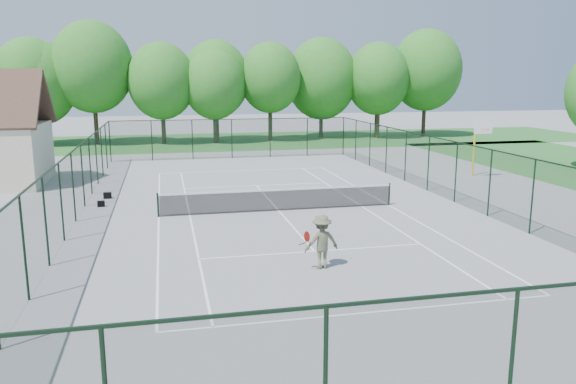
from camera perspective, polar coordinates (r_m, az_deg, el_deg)
The scene contains 10 objects.
ground at distance 26.27m, azimuth -0.95°, elevation -1.93°, with size 140.00×140.00×0.00m, color gray.
grass_far at distance 55.60m, azimuth -7.19°, elevation 5.14°, with size 80.00×16.00×0.01m, color #306E2C.
court_lines at distance 26.27m, azimuth -0.95°, elevation -1.92°, with size 11.05×23.85×0.01m.
tennis_net at distance 26.14m, azimuth -0.95°, elevation -0.70°, with size 11.08×0.08×1.10m.
fence_enclosure at distance 25.95m, azimuth -0.96°, elevation 1.43°, with size 18.05×36.05×3.02m.
tree_line_far at distance 55.27m, azimuth -7.35°, elevation 11.32°, with size 39.40×6.40×9.70m.
basketball_goal at distance 36.79m, azimuth 18.85°, elevation 5.39°, with size 1.20×1.43×3.65m.
sports_bag_a at distance 28.56m, azimuth -18.46°, elevation -1.14°, with size 0.35×0.21×0.28m, color black.
sports_bag_b at distance 30.39m, azimuth -17.87°, elevation -0.34°, with size 0.40×0.24×0.31m, color black.
tennis_player at distance 18.32m, azimuth 3.44°, elevation -5.05°, with size 1.69×0.93×1.78m.
Camera 1 is at (-5.11, -25.03, 6.12)m, focal length 35.00 mm.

